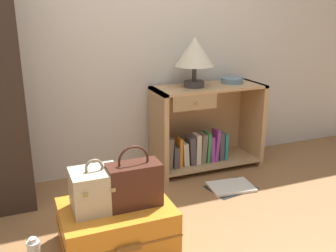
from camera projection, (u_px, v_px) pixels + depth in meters
name	position (u px, v px, depth m)	size (l,w,h in m)	color
back_wall	(109.00, 16.00, 3.04)	(6.40, 0.10, 2.60)	beige
bookshelf	(203.00, 130.00, 3.36)	(0.95, 0.39, 0.73)	tan
table_lamp	(195.00, 53.00, 3.12)	(0.32, 0.32, 0.41)	#3D3838
bowl	(232.00, 80.00, 3.36)	(0.19, 0.19, 0.05)	slate
suitcase_large	(117.00, 225.00, 2.30)	(0.65, 0.50, 0.26)	orange
train_case	(96.00, 190.00, 2.19)	(0.27, 0.24, 0.31)	beige
handbag	(134.00, 184.00, 2.23)	(0.31, 0.16, 0.37)	#472319
open_book_on_floor	(231.00, 187.00, 3.05)	(0.39, 0.32, 0.02)	white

